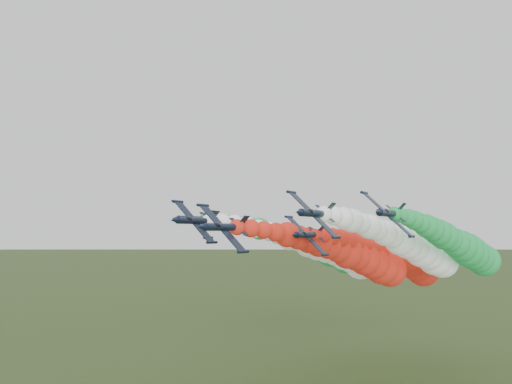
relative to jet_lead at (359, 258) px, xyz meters
The scene contains 6 objects.
jet_lead is the anchor object (origin of this frame).
jet_inner_left 11.15m from the jet_lead, 153.87° to the left, with size 15.89×80.09×19.55m.
jet_inner_right 14.43m from the jet_lead, 32.67° to the left, with size 15.61×79.81×19.26m.
jet_outer_left 24.17m from the jet_lead, 138.88° to the left, with size 15.96×80.16×19.62m.
jet_outer_right 27.14m from the jet_lead, 37.75° to the left, with size 15.58×79.78×19.24m.
jet_trail 24.60m from the jet_lead, 81.41° to the left, with size 16.31×80.51×19.97m.
Camera 1 is at (39.78, -72.42, 37.52)m, focal length 35.00 mm.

